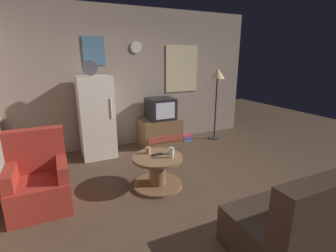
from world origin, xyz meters
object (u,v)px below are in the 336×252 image
(tv_stand, at_px, (160,132))
(standing_lamp, at_px, (217,79))
(crt_tv, at_px, (161,109))
(remote_control, at_px, (157,154))
(armchair, at_px, (39,181))
(book_stack, at_px, (187,138))
(mug_ceramic_white, at_px, (172,151))
(wine_glass, at_px, (172,152))
(mug_ceramic_tan, at_px, (148,150))
(fridge, at_px, (96,117))
(couch, at_px, (318,218))
(coffee_table, at_px, (158,171))

(tv_stand, xyz_separation_m, standing_lamp, (1.29, -0.16, 1.08))
(crt_tv, height_order, remote_control, crt_tv)
(remote_control, height_order, armchair, armchair)
(armchair, relative_size, book_stack, 4.37)
(standing_lamp, distance_m, mug_ceramic_white, 2.46)
(remote_control, bearing_deg, wine_glass, -50.57)
(mug_ceramic_tan, bearing_deg, mug_ceramic_white, -28.29)
(wine_glass, relative_size, mug_ceramic_tan, 1.67)
(fridge, bearing_deg, standing_lamp, -2.29)
(book_stack, bearing_deg, wine_glass, -125.13)
(crt_tv, bearing_deg, mug_ceramic_tan, -119.46)
(tv_stand, height_order, mug_ceramic_white, tv_stand)
(mug_ceramic_tan, relative_size, couch, 0.05)
(mug_ceramic_white, bearing_deg, book_stack, 54.17)
(tv_stand, relative_size, wine_glass, 5.60)
(mug_ceramic_white, relative_size, armchair, 0.09)
(fridge, bearing_deg, mug_ceramic_tan, -70.38)
(remote_control, xyz_separation_m, couch, (0.97, -1.79, -0.16))
(crt_tv, height_order, armchair, crt_tv)
(coffee_table, height_order, wine_glass, wine_glass)
(mug_ceramic_tan, bearing_deg, book_stack, 44.36)
(crt_tv, bearing_deg, armchair, -147.22)
(crt_tv, relative_size, mug_ceramic_white, 6.00)
(standing_lamp, distance_m, mug_ceramic_tan, 2.61)
(wine_glass, height_order, mug_ceramic_tan, wine_glass)
(tv_stand, distance_m, remote_control, 1.74)
(standing_lamp, bearing_deg, mug_ceramic_white, -140.97)
(crt_tv, bearing_deg, mug_ceramic_white, -107.83)
(book_stack, bearing_deg, coffee_table, -130.89)
(standing_lamp, relative_size, couch, 0.94)
(couch, xyz_separation_m, book_stack, (0.37, 3.30, -0.24))
(armchair, bearing_deg, book_stack, 25.98)
(standing_lamp, bearing_deg, remote_control, -144.88)
(fridge, height_order, standing_lamp, fridge)
(mug_ceramic_tan, bearing_deg, tv_stand, 60.91)
(coffee_table, height_order, remote_control, remote_control)
(couch, bearing_deg, fridge, 115.08)
(mug_ceramic_white, bearing_deg, armchair, 174.90)
(fridge, distance_m, standing_lamp, 2.67)
(coffee_table, bearing_deg, wine_glass, -35.73)
(wine_glass, distance_m, mug_ceramic_white, 0.14)
(fridge, bearing_deg, tv_stand, 2.44)
(crt_tv, distance_m, mug_ceramic_tan, 1.69)
(mug_ceramic_tan, distance_m, couch, 2.19)
(fridge, relative_size, remote_control, 11.80)
(standing_lamp, height_order, coffee_table, standing_lamp)
(tv_stand, distance_m, couch, 3.37)
(mug_ceramic_tan, distance_m, armchair, 1.45)
(crt_tv, relative_size, couch, 0.32)
(wine_glass, distance_m, book_stack, 2.10)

